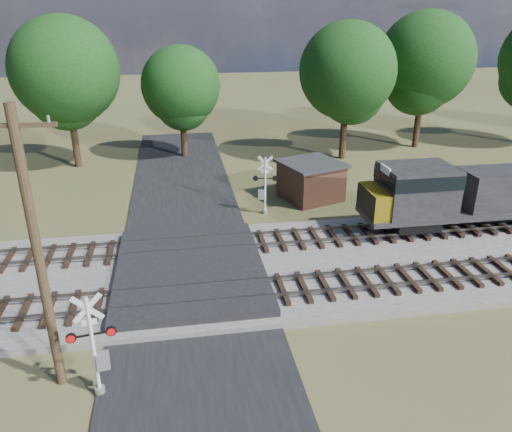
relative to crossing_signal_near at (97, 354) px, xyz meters
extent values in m
plane|color=#4A4E2A|center=(3.30, 7.00, -1.63)|extent=(160.00, 160.00, 0.00)
cube|color=gray|center=(13.30, 7.50, -1.48)|extent=(140.00, 10.00, 0.30)
cube|color=black|center=(3.30, 7.00, -1.59)|extent=(7.00, 60.00, 0.08)
cube|color=#262628|center=(3.30, 7.50, -1.31)|extent=(7.00, 9.00, 0.62)
cube|color=black|center=(5.30, 5.00, -1.24)|extent=(44.00, 2.60, 0.18)
cube|color=#5C554E|center=(13.30, 4.28, -1.07)|extent=(140.00, 0.08, 0.15)
cube|color=#5C554E|center=(13.30, 5.72, -1.07)|extent=(140.00, 0.08, 0.15)
cube|color=black|center=(5.30, 10.00, -1.24)|extent=(44.00, 2.60, 0.18)
cube|color=#5C554E|center=(13.30, 9.28, -1.07)|extent=(140.00, 0.08, 0.15)
cube|color=#5C554E|center=(13.30, 10.72, -1.07)|extent=(140.00, 0.08, 0.15)
cylinder|color=silver|center=(-0.08, -0.01, 0.27)|extent=(0.13, 0.13, 3.80)
cylinder|color=gray|center=(-0.08, -0.01, -1.49)|extent=(0.34, 0.34, 0.28)
cube|color=silver|center=(-0.08, -0.01, 1.79)|extent=(0.99, 0.18, 0.99)
cube|color=silver|center=(-0.08, -0.01, 1.79)|extent=(0.99, 0.18, 0.99)
cube|color=silver|center=(-0.08, -0.01, 1.27)|extent=(0.47, 0.10, 0.21)
cube|color=black|center=(-0.08, -0.01, 0.79)|extent=(1.51, 0.27, 0.06)
cylinder|color=red|center=(-0.69, -0.10, 0.79)|extent=(0.35, 0.14, 0.34)
cylinder|color=red|center=(0.53, 0.08, 0.79)|extent=(0.35, 0.14, 0.34)
cube|color=gray|center=(0.16, 0.02, -0.30)|extent=(0.46, 0.34, 0.62)
cylinder|color=silver|center=(8.31, 14.76, 0.21)|extent=(0.13, 0.13, 3.67)
cylinder|color=gray|center=(8.31, 14.76, -1.49)|extent=(0.33, 0.33, 0.28)
cube|color=silver|center=(8.31, 14.76, 1.68)|extent=(0.95, 0.21, 0.96)
cube|color=silver|center=(8.31, 14.76, 1.68)|extent=(0.95, 0.21, 0.96)
cube|color=silver|center=(8.31, 14.76, 1.17)|extent=(0.46, 0.11, 0.20)
cube|color=black|center=(8.31, 14.76, 0.71)|extent=(1.46, 0.31, 0.06)
cylinder|color=red|center=(8.90, 14.66, 0.71)|extent=(0.34, 0.15, 0.33)
cylinder|color=red|center=(7.72, 14.87, 0.71)|extent=(0.34, 0.15, 0.33)
cube|color=gray|center=(8.08, 14.80, -0.34)|extent=(0.46, 0.34, 0.60)
cylinder|color=#3A241A|center=(-1.47, 0.81, 3.22)|extent=(0.32, 0.32, 9.69)
cube|color=#3A241A|center=(-1.47, 0.81, 7.42)|extent=(2.37, 0.26, 0.13)
cube|color=#46281E|center=(11.85, 16.93, -0.44)|extent=(4.33, 4.33, 2.39)
cube|color=#2D2D30|center=(11.85, 16.93, 0.84)|extent=(4.76, 4.76, 0.17)
cylinder|color=black|center=(-4.94, 27.19, 1.30)|extent=(0.56, 0.56, 5.85)
sphere|color=black|center=(-4.94, 27.19, 5.98)|extent=(8.19, 8.19, 8.19)
cylinder|color=black|center=(3.75, 28.67, 0.71)|extent=(0.56, 0.56, 4.67)
sphere|color=black|center=(3.75, 28.67, 4.44)|extent=(6.53, 6.53, 6.53)
cylinder|color=black|center=(17.11, 25.93, 1.18)|extent=(0.56, 0.56, 5.61)
sphere|color=black|center=(17.11, 25.93, 5.67)|extent=(7.86, 7.86, 7.86)
cylinder|color=black|center=(25.04, 28.45, 1.37)|extent=(0.56, 0.56, 5.99)
sphere|color=black|center=(25.04, 28.45, 6.16)|extent=(8.39, 8.39, 8.39)
camera|label=1|loc=(2.95, -13.92, 10.49)|focal=35.00mm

